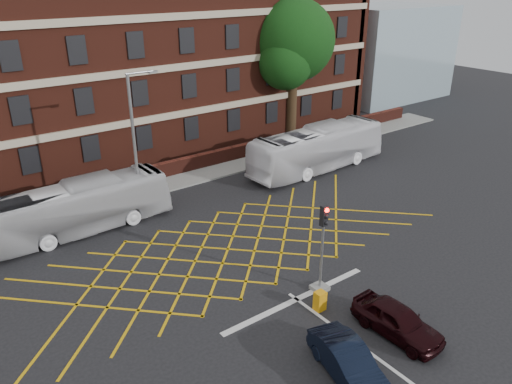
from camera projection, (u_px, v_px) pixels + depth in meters
ground at (250, 266)px, 24.81m from camera, size 120.00×120.00×0.00m
victorian_building at (81, 51)px, 37.86m from camera, size 51.00×12.17×20.40m
boundary_wall at (138, 177)px, 34.10m from camera, size 56.00×0.50×1.10m
far_pavement at (145, 188)px, 33.56m from camera, size 60.00×3.00×0.12m
glass_block at (382, 52)px, 56.78m from camera, size 14.00×10.00×10.00m
box_junction_hatching at (228, 249)px, 26.27m from camera, size 8.22×8.22×0.02m
stop_line at (297, 299)px, 22.24m from camera, size 8.00×0.30×0.02m
bus_left at (77, 208)px, 27.48m from camera, size 10.47×2.57×2.91m
bus_right at (318, 149)px, 36.28m from camera, size 11.55×3.09×3.19m
car_navy at (348, 362)px, 17.79m from camera, size 2.24×4.07×1.27m
car_maroon at (397, 320)px, 19.88m from camera, size 1.67×3.92×1.32m
deciduous_tree at (293, 46)px, 42.14m from camera, size 7.37×6.99×11.60m
traffic_light_near at (322, 257)px, 22.23m from camera, size 0.70×0.70×4.27m
street_lamp at (138, 170)px, 28.82m from camera, size 2.25×1.00×8.46m
utility_cabinet at (320, 301)px, 21.42m from camera, size 0.46×0.40×0.89m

